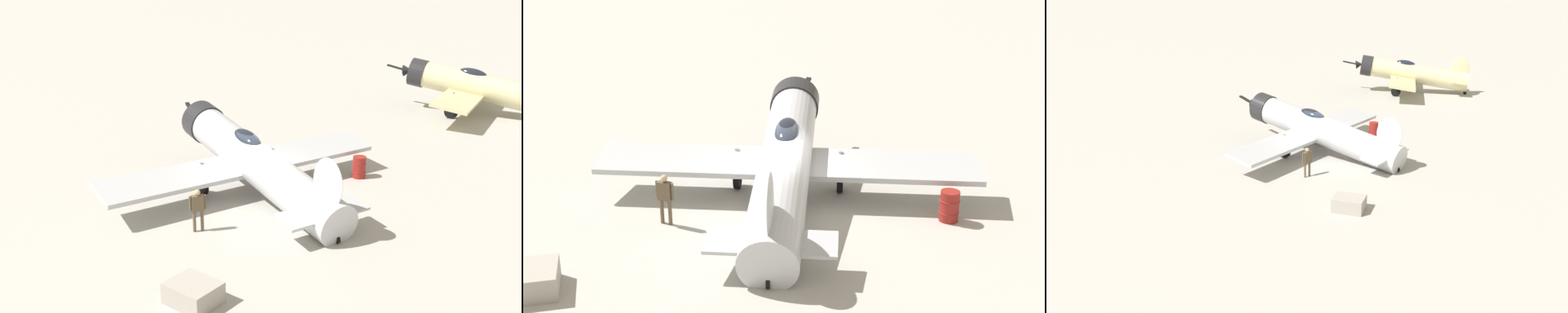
{
  "view_description": "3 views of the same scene",
  "coord_description": "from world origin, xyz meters",
  "views": [
    {
      "loc": [
        -6.99,
        -20.92,
        9.1
      ],
      "look_at": [
        0.0,
        0.0,
        1.8
      ],
      "focal_mm": 41.59,
      "sensor_mm": 36.0,
      "label": 1
    },
    {
      "loc": [
        6.83,
        -18.64,
        9.12
      ],
      "look_at": [
        0.0,
        0.0,
        1.8
      ],
      "focal_mm": 48.66,
      "sensor_mm": 36.0,
      "label": 2
    },
    {
      "loc": [
        -19.93,
        -23.53,
        10.28
      ],
      "look_at": [
        -2.97,
        -2.02,
        1.1
      ],
      "focal_mm": 39.03,
      "sensor_mm": 36.0,
      "label": 3
    }
  ],
  "objects": [
    {
      "name": "ground_plane",
      "position": [
        0.0,
        0.0,
        0.0
      ],
      "size": [
        400.0,
        400.0,
        0.0
      ],
      "primitive_type": "plane",
      "color": "#A8A59E"
    },
    {
      "name": "fuel_drum",
      "position": [
        4.85,
        1.07,
        0.47
      ],
      "size": [
        0.61,
        0.61,
        0.95
      ],
      "color": "maroon",
      "rests_on": "ground_plane"
    },
    {
      "name": "airplane_foreground",
      "position": [
        -0.14,
        0.5,
        1.45
      ],
      "size": [
        12.22,
        11.65,
        3.22
      ],
      "rotation": [
        0.0,
        0.0,
        1.84
      ],
      "color": "#B7BABF",
      "rests_on": "ground_plane"
    },
    {
      "name": "airplane_mid_apron",
      "position": [
        16.68,
        8.76,
        1.67
      ],
      "size": [
        9.23,
        9.17,
        3.22
      ],
      "rotation": [
        0.0,
        0.0,
        2.31
      ],
      "color": "beige",
      "rests_on": "ground_plane"
    },
    {
      "name": "ground_crew_mechanic",
      "position": [
        -2.97,
        -2.02,
        0.94
      ],
      "size": [
        0.6,
        0.23,
        1.55
      ],
      "rotation": [
        0.0,
        0.0,
        4.66
      ],
      "color": "brown",
      "rests_on": "ground_plane"
    },
    {
      "name": "equipment_crate",
      "position": [
        -4.13,
        -6.5,
        0.31
      ],
      "size": [
        1.72,
        1.78,
        0.62
      ],
      "rotation": [
        0.0,
        0.0,
        2.16
      ],
      "color": "#9E998E",
      "rests_on": "ground_plane"
    }
  ]
}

